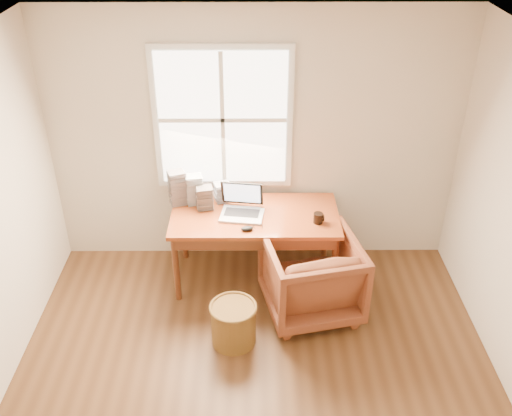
{
  "coord_description": "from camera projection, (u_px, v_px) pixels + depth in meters",
  "views": [
    {
      "loc": [
        -0.02,
        -2.81,
        3.63
      ],
      "look_at": [
        0.01,
        1.65,
        0.91
      ],
      "focal_mm": 40.0,
      "sensor_mm": 36.0,
      "label": 1
    }
  ],
  "objects": [
    {
      "name": "cd_stack_d",
      "position": [
        223.0,
        192.0,
        5.6
      ],
      "size": [
        0.19,
        0.18,
        0.19
      ],
      "primitive_type": "cube",
      "rotation": [
        0.0,
        0.0,
        0.36
      ],
      "color": "#B2B5BD",
      "rests_on": "desk"
    },
    {
      "name": "cd_stack_c",
      "position": [
        177.0,
        188.0,
        5.51
      ],
      "size": [
        0.19,
        0.18,
        0.35
      ],
      "primitive_type": "cube",
      "rotation": [
        0.0,
        0.0,
        0.36
      ],
      "color": "#94929E",
      "rests_on": "desk"
    },
    {
      "name": "desk",
      "position": [
        255.0,
        216.0,
        5.44
      ],
      "size": [
        1.6,
        0.8,
        0.04
      ],
      "primitive_type": "cube",
      "color": "brown",
      "rests_on": "room_shell"
    },
    {
      "name": "wicker_stool",
      "position": [
        234.0,
        324.0,
        4.94
      ],
      "size": [
        0.43,
        0.43,
        0.39
      ],
      "primitive_type": "cylinder",
      "rotation": [
        0.0,
        0.0,
        -0.11
      ],
      "color": "brown",
      "rests_on": "room_shell"
    },
    {
      "name": "room_shell",
      "position": [
        253.0,
        273.0,
        3.74
      ],
      "size": [
        4.04,
        4.54,
        2.64
      ],
      "color": "#53341C",
      "rests_on": "ground"
    },
    {
      "name": "coffee_mug",
      "position": [
        318.0,
        218.0,
        5.28
      ],
      "size": [
        0.1,
        0.1,
        0.1
      ],
      "primitive_type": "cylinder",
      "rotation": [
        0.0,
        0.0,
        0.12
      ],
      "color": "black",
      "rests_on": "desk"
    },
    {
      "name": "cd_stack_a",
      "position": [
        195.0,
        189.0,
        5.53
      ],
      "size": [
        0.18,
        0.16,
        0.3
      ],
      "primitive_type": "cube",
      "rotation": [
        0.0,
        0.0,
        0.19
      ],
      "color": "#B8BEC4",
      "rests_on": "desk"
    },
    {
      "name": "cd_stack_b",
      "position": [
        204.0,
        198.0,
        5.46
      ],
      "size": [
        0.17,
        0.16,
        0.23
      ],
      "primitive_type": "cube",
      "rotation": [
        0.0,
        0.0,
        0.18
      ],
      "color": "#232428",
      "rests_on": "desk"
    },
    {
      "name": "armchair",
      "position": [
        311.0,
        276.0,
        5.21
      ],
      "size": [
        0.98,
        1.0,
        0.77
      ],
      "primitive_type": "imported",
      "rotation": [
        0.0,
        0.0,
        3.36
      ],
      "color": "brown",
      "rests_on": "room_shell"
    },
    {
      "name": "laptop",
      "position": [
        242.0,
        204.0,
        5.32
      ],
      "size": [
        0.43,
        0.44,
        0.28
      ],
      "primitive_type": null,
      "rotation": [
        0.0,
        0.0,
        -0.14
      ],
      "color": "#B5B9BD",
      "rests_on": "desk"
    },
    {
      "name": "mouse",
      "position": [
        247.0,
        229.0,
        5.18
      ],
      "size": [
        0.12,
        0.08,
        0.04
      ],
      "primitive_type": "ellipsoid",
      "rotation": [
        0.0,
        0.0,
        0.17
      ],
      "color": "black",
      "rests_on": "desk"
    }
  ]
}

